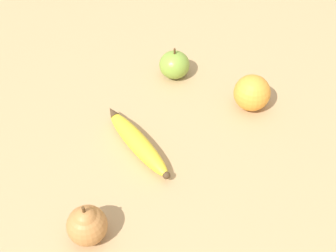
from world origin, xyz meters
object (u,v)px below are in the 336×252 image
(banana, at_px, (137,142))
(orange, at_px, (252,93))
(pear, at_px, (87,224))
(apple, at_px, (174,65))

(banana, xyz_separation_m, orange, (0.25, 0.09, 0.02))
(banana, xyz_separation_m, pear, (-0.09, -0.19, 0.02))
(banana, height_order, orange, orange)
(orange, distance_m, apple, 0.19)
(banana, distance_m, apple, 0.23)
(orange, height_order, apple, orange)
(orange, distance_m, pear, 0.44)
(apple, bearing_deg, banana, -114.96)
(orange, xyz_separation_m, apple, (-0.15, 0.12, -0.01))
(pear, bearing_deg, banana, 63.61)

